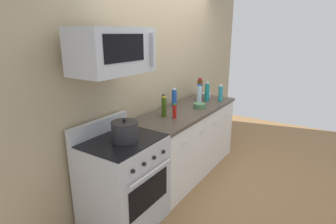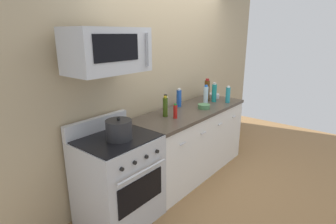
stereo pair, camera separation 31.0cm
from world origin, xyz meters
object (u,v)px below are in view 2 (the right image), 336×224
range_oven (118,179)px  bottle_wine_amber (207,90)px  bottle_olive_oil (165,107)px  stockpot (119,130)px  bottle_hot_sauce_red (175,111)px  bowl_green_glaze (204,106)px  bowl_steel_prep (214,96)px  bottle_soda_blue (179,98)px  bottle_water_clear (206,94)px  bottle_sparkling_teal (214,93)px  bottle_dish_soap (228,95)px  microwave (107,50)px  bottle_vinegar_white (166,105)px

range_oven → bottle_wine_amber: size_ratio=3.21×
bottle_olive_oil → stockpot: bearing=-171.7°
range_oven → bottle_hot_sauce_red: 1.01m
bowl_green_glaze → stockpot: 1.44m
bowl_steel_prep → stockpot: 2.07m
range_oven → bottle_soda_blue: (1.31, 0.21, 0.57)m
bottle_wine_amber → bottle_water_clear: (-0.12, -0.05, -0.03)m
bottle_wine_amber → bottle_olive_oil: size_ratio=1.31×
bottle_wine_amber → stockpot: bearing=-175.6°
bottle_wine_amber → bottle_soda_blue: 0.55m
bottle_sparkling_teal → stockpot: (-1.86, -0.03, -0.04)m
range_oven → bottle_dish_soap: (1.94, -0.21, 0.57)m
range_oven → stockpot: 0.55m
bottle_dish_soap → range_oven: bearing=173.8°
bottle_olive_oil → range_oven: bearing=-175.3°
bowl_steel_prep → range_oven: bearing=-177.5°
microwave → bottle_dish_soap: size_ratio=3.02×
stockpot → bottle_soda_blue: bearing=11.5°
bowl_green_glaze → stockpot: size_ratio=0.65×
bottle_sparkling_teal → bottle_hot_sauce_red: bearing=-177.4°
bottle_wine_amber → bottle_sparkling_teal: bearing=-84.0°
bottle_wine_amber → bottle_vinegar_white: 0.94m
microwave → bottle_olive_oil: bearing=1.7°
bottle_vinegar_white → range_oven: bearing=-172.6°
bottle_dish_soap → bowl_steel_prep: size_ratio=1.44×
bottle_water_clear → bottle_vinegar_white: bottle_water_clear is taller
bottle_dish_soap → bottle_wine_amber: (-0.09, 0.30, 0.04)m
bottle_dish_soap → bottle_hot_sauce_red: (-1.08, 0.14, -0.03)m
bottle_sparkling_teal → bowl_green_glaze: bearing=-168.4°
bottle_hot_sauce_red → stockpot: 0.86m
bowl_green_glaze → microwave: bearing=173.8°
bottle_soda_blue → bottle_dish_soap: bearing=-33.8°
range_oven → bottle_wine_amber: bottle_wine_amber is taller
bottle_soda_blue → bowl_green_glaze: 0.36m
bottle_olive_oil → bottle_soda_blue: 0.49m
bowl_steel_prep → stockpot: stockpot is taller
bottle_water_clear → bottle_sparkling_teal: 0.15m
range_oven → bottle_vinegar_white: bearing=7.4°
bottle_soda_blue → bottle_water_clear: (0.42, -0.18, 0.00)m
bottle_hot_sauce_red → bottle_sparkling_teal: size_ratio=0.63×
bottle_hot_sauce_red → bowl_steel_prep: bearing=7.7°
microwave → bottle_sparkling_teal: (1.86, -0.07, -0.69)m
microwave → bottle_soda_blue: size_ratio=2.91×
bottle_wine_amber → bowl_green_glaze: bottle_wine_amber is taller
bowl_green_glaze → bottle_soda_blue: bearing=112.1°
bottle_soda_blue → bottle_sparkling_teal: 0.60m
bottle_dish_soap → bowl_green_glaze: bearing=169.0°
bottle_dish_soap → bottle_hot_sauce_red: bearing=172.7°
range_oven → bottle_olive_oil: (0.84, 0.07, 0.57)m
microwave → stockpot: bearing=-90.1°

